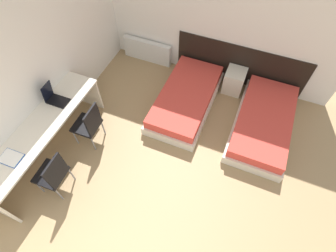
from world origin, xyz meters
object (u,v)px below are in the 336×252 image
(bed_near_window, at_px, (186,99))
(bed_near_door, at_px, (263,123))
(chair_near_laptop, at_px, (89,124))
(laptop, at_px, (54,98))
(chair_near_notebook, at_px, (53,174))
(nightstand, at_px, (234,81))

(bed_near_window, relative_size, bed_near_door, 1.00)
(chair_near_laptop, xyz_separation_m, laptop, (-0.58, 0.05, 0.34))
(chair_near_laptop, xyz_separation_m, chair_near_notebook, (-0.00, -0.97, 0.00))
(bed_near_door, xyz_separation_m, chair_near_laptop, (-2.71, -1.39, 0.31))
(bed_near_door, distance_m, chair_near_laptop, 3.06)
(nightstand, relative_size, chair_near_notebook, 0.53)
(chair_near_laptop, relative_size, laptop, 2.56)
(bed_near_window, xyz_separation_m, bed_near_door, (1.49, 0.00, 0.00))
(bed_near_window, xyz_separation_m, nightstand, (0.75, 0.76, 0.06))
(chair_near_notebook, bearing_deg, chair_near_laptop, 87.54)
(bed_near_door, bearing_deg, chair_near_laptop, -152.80)
(chair_near_notebook, xyz_separation_m, laptop, (-0.58, 1.02, 0.34))
(bed_near_door, height_order, chair_near_laptop, chair_near_laptop)
(laptop, bearing_deg, bed_near_window, 35.43)
(nightstand, height_order, chair_near_notebook, chair_near_notebook)
(nightstand, distance_m, laptop, 3.35)
(bed_near_window, relative_size, chair_near_laptop, 2.18)
(bed_near_door, height_order, chair_near_notebook, chair_near_notebook)
(bed_near_door, relative_size, chair_near_notebook, 2.18)
(chair_near_laptop, distance_m, laptop, 0.68)
(bed_near_window, xyz_separation_m, chair_near_laptop, (-1.22, -1.39, 0.31))
(chair_near_notebook, bearing_deg, laptop, 117.12)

